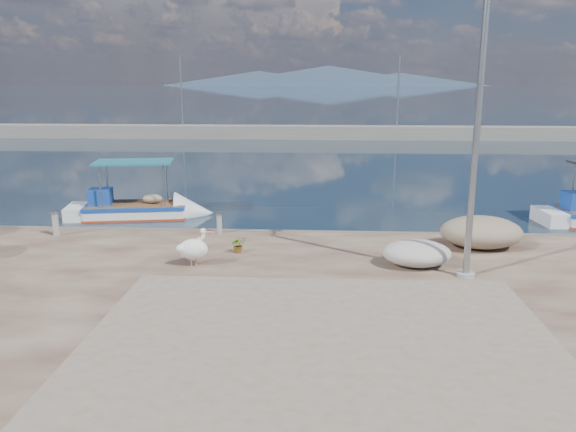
{
  "coord_description": "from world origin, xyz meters",
  "views": [
    {
      "loc": [
        0.93,
        -12.72,
        5.3
      ],
      "look_at": [
        0.0,
        3.8,
        1.3
      ],
      "focal_mm": 35.0,
      "sensor_mm": 36.0,
      "label": 1
    }
  ],
  "objects_px": {
    "pelican": "(194,248)",
    "boat_left": "(135,212)",
    "bollard_near": "(219,222)",
    "lamp_post": "(475,145)"
  },
  "relations": [
    {
      "from": "boat_left",
      "to": "bollard_near",
      "type": "distance_m",
      "value": 5.87
    },
    {
      "from": "lamp_post",
      "to": "bollard_near",
      "type": "xyz_separation_m",
      "value": [
        -6.91,
        3.68,
        -2.93
      ]
    },
    {
      "from": "pelican",
      "to": "bollard_near",
      "type": "bearing_deg",
      "value": 71.25
    },
    {
      "from": "lamp_post",
      "to": "bollard_near",
      "type": "height_order",
      "value": "lamp_post"
    },
    {
      "from": "pelican",
      "to": "bollard_near",
      "type": "xyz_separation_m",
      "value": [
        0.1,
        3.27,
        -0.11
      ]
    },
    {
      "from": "boat_left",
      "to": "bollard_near",
      "type": "xyz_separation_m",
      "value": [
        4.14,
        -4.11,
        0.66
      ]
    },
    {
      "from": "boat_left",
      "to": "bollard_near",
      "type": "bearing_deg",
      "value": -54.46
    },
    {
      "from": "boat_left",
      "to": "lamp_post",
      "type": "xyz_separation_m",
      "value": [
        11.05,
        -7.79,
        3.59
      ]
    },
    {
      "from": "pelican",
      "to": "boat_left",
      "type": "bearing_deg",
      "value": 101.64
    },
    {
      "from": "lamp_post",
      "to": "bollard_near",
      "type": "relative_size",
      "value": 10.38
    }
  ]
}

